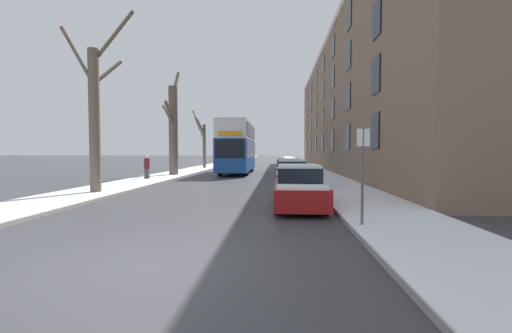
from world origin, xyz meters
name	(u,v)px	position (x,y,z in m)	size (l,w,h in m)	color
ground_plane	(128,263)	(0.00, 0.00, 0.00)	(320.00, 320.00, 0.00)	#38383D
sidewalk_left	(228,163)	(-6.05, 53.00, 0.08)	(3.06, 130.00, 0.16)	gray
sidewalk_right	(298,163)	(6.05, 53.00, 0.08)	(3.06, 130.00, 0.16)	gray
terrace_facade_right	(366,106)	(12.07, 31.78, 6.91)	(9.10, 53.42, 13.81)	#7A604C
bare_tree_left_0	(95,113)	(-5.67, 9.31, 3.76)	(3.09, 1.74, 8.74)	brown
bare_tree_left_1	(173,128)	(-5.71, 21.06, 3.85)	(2.06, 4.06, 8.56)	brown
bare_tree_left_2	(203,143)	(-5.78, 32.51, 2.93)	(1.64, 2.98, 6.52)	brown
double_decker_bus	(237,145)	(-1.01, 25.08, 2.60)	(2.57, 10.14, 4.60)	#194C99
parked_car_0	(299,188)	(3.43, 6.36, 0.70)	(1.74, 4.50, 1.54)	maroon
parked_car_1	(292,175)	(3.43, 12.71, 0.71)	(1.72, 4.16, 1.56)	slate
parked_car_2	(288,170)	(3.43, 19.02, 0.69)	(1.87, 4.15, 1.49)	navy
oncoming_van	(234,157)	(-2.84, 36.98, 1.26)	(1.96, 5.58, 2.33)	white
pedestrian_left_sidewalk	(147,167)	(-6.25, 16.86, 0.96)	(0.38, 0.38, 1.75)	#4C4742
street_sign_post	(363,172)	(4.82, 2.82, 1.50)	(0.32, 0.07, 2.61)	#4C4F54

